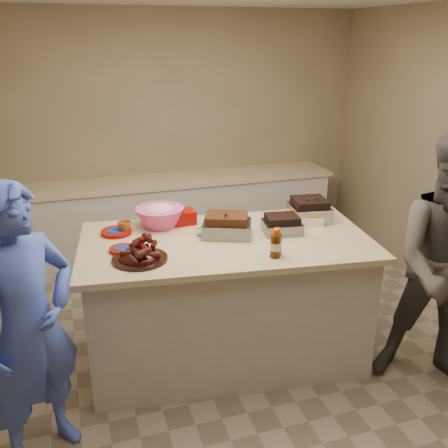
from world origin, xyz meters
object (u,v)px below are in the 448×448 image
object	(u,v)px
rib_platter	(140,260)
bbq_bottle_a	(275,257)
roasting_pan	(309,219)
bbq_bottle_b	(276,255)
island	(226,354)
guest_blue	(48,448)
coleslaw_bowl	(160,226)
guest_gray	(433,378)
plastic_cup	(125,233)
mustard_bottle	(213,235)

from	to	relation	value
rib_platter	bbq_bottle_a	world-z (taller)	bbq_bottle_a
roasting_pan	bbq_bottle_a	size ratio (longest dim) A/B	1.49
bbq_bottle_a	bbq_bottle_b	xyz separation A→B (m)	(0.02, 0.03, 0.00)
island	guest_blue	size ratio (longest dim) A/B	1.23
coleslaw_bowl	bbq_bottle_a	size ratio (longest dim) A/B	1.89
roasting_pan	bbq_bottle_b	distance (m)	0.78
rib_platter	roasting_pan	bearing A→B (deg)	14.50
rib_platter	bbq_bottle_b	xyz separation A→B (m)	(0.89, -0.20, 0.00)
roasting_pan	guest_gray	bearing A→B (deg)	-48.92
island	guest_gray	xyz separation A→B (m)	(1.38, -0.76, 0.00)
rib_platter	roasting_pan	xyz separation A→B (m)	(1.43, 0.37, -0.00)
bbq_bottle_a	roasting_pan	bearing A→B (deg)	47.19
coleslaw_bowl	plastic_cup	size ratio (longest dim) A/B	3.76
island	mustard_bottle	distance (m)	1.01
rib_platter	coleslaw_bowl	distance (m)	0.63
plastic_cup	guest_blue	world-z (taller)	plastic_cup
roasting_pan	plastic_cup	xyz separation A→B (m)	(-1.46, 0.15, 0.00)
rib_platter	guest_blue	world-z (taller)	rib_platter
guest_blue	guest_gray	bearing A→B (deg)	-41.54
roasting_pan	mustard_bottle	xyz separation A→B (m)	(-0.84, -0.09, 0.00)
coleslaw_bowl	roasting_pan	bearing A→B (deg)	-10.25
coleslaw_bowl	plastic_cup	bearing A→B (deg)	-167.78
roasting_pan	guest_blue	size ratio (longest dim) A/B	0.17
island	bbq_bottle_a	bearing A→B (deg)	-55.35
bbq_bottle_a	rib_platter	bearing A→B (deg)	165.11
bbq_bottle_a	bbq_bottle_b	bearing A→B (deg)	51.37
rib_platter	island	bearing A→B (deg)	14.86
guest_gray	bbq_bottle_b	bearing A→B (deg)	-166.33
bbq_bottle_a	guest_blue	size ratio (longest dim) A/B	0.12
rib_platter	plastic_cup	bearing A→B (deg)	93.41
coleslaw_bowl	mustard_bottle	bearing A→B (deg)	-42.17
bbq_bottle_a	mustard_bottle	distance (m)	0.58
plastic_cup	guest_blue	distance (m)	1.52
bbq_bottle_b	guest_gray	size ratio (longest dim) A/B	0.11
mustard_bottle	plastic_cup	xyz separation A→B (m)	(-0.62, 0.25, 0.00)
rib_platter	guest_gray	size ratio (longest dim) A/B	0.20
coleslaw_bowl	plastic_cup	distance (m)	0.29
roasting_pan	coleslaw_bowl	xyz separation A→B (m)	(-1.18, 0.21, 0.00)
rib_platter	roasting_pan	world-z (taller)	rib_platter
coleslaw_bowl	bbq_bottle_b	xyz separation A→B (m)	(0.64, -0.79, 0.00)
rib_platter	roasting_pan	size ratio (longest dim) A/B	1.24
guest_blue	plastic_cup	bearing A→B (deg)	16.83
island	bbq_bottle_b	size ratio (longest dim) A/B	10.75
bbq_bottle_b	mustard_bottle	world-z (taller)	bbq_bottle_b
coleslaw_bowl	mustard_bottle	xyz separation A→B (m)	(0.34, -0.31, 0.00)
coleslaw_bowl	bbq_bottle_b	bearing A→B (deg)	-50.77
roasting_pan	guest_blue	distance (m)	2.47
coleslaw_bowl	bbq_bottle_a	distance (m)	1.02
plastic_cup	guest_blue	xyz separation A→B (m)	(-0.66, -0.94, -1.00)
coleslaw_bowl	guest_gray	distance (m)	2.36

